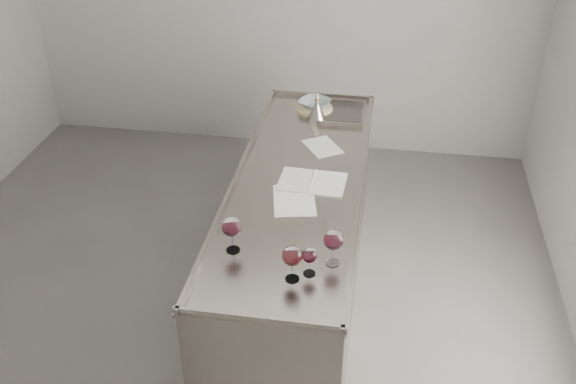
% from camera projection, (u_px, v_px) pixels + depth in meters
% --- Properties ---
extents(room_shell, '(4.54, 5.04, 2.84)m').
position_uv_depth(room_shell, '(196.00, 126.00, 3.34)').
color(room_shell, '#595553').
rests_on(room_shell, ground).
extents(counter, '(0.77, 2.42, 0.97)m').
position_uv_depth(counter, '(298.00, 243.00, 4.02)').
color(counter, gray).
rests_on(counter, ground).
extents(wine_glass_left, '(0.10, 0.10, 0.20)m').
position_uv_depth(wine_glass_left, '(232.00, 227.00, 3.13)').
color(wine_glass_left, white).
rests_on(wine_glass_left, counter).
extents(wine_glass_middle, '(0.10, 0.10, 0.19)m').
position_uv_depth(wine_glass_middle, '(292.00, 256.00, 2.95)').
color(wine_glass_middle, white).
rests_on(wine_glass_middle, counter).
extents(wine_glass_right, '(0.10, 0.10, 0.20)m').
position_uv_depth(wine_glass_right, '(333.00, 240.00, 3.04)').
color(wine_glass_right, white).
rests_on(wine_glass_right, counter).
extents(wine_glass_small, '(0.07, 0.07, 0.15)m').
position_uv_depth(wine_glass_small, '(310.00, 256.00, 2.99)').
color(wine_glass_small, white).
rests_on(wine_glass_small, counter).
extents(notebook, '(0.40, 0.28, 0.02)m').
position_uv_depth(notebook, '(312.00, 182.00, 3.74)').
color(notebook, white).
rests_on(notebook, counter).
extents(loose_paper_top, '(0.30, 0.32, 0.00)m').
position_uv_depth(loose_paper_top, '(323.00, 147.00, 4.11)').
color(loose_paper_top, silver).
rests_on(loose_paper_top, counter).
extents(loose_paper_under, '(0.29, 0.37, 0.00)m').
position_uv_depth(loose_paper_under, '(294.00, 200.00, 3.58)').
color(loose_paper_under, silver).
rests_on(loose_paper_under, counter).
extents(trivet, '(0.31, 0.31, 0.02)m').
position_uv_depth(trivet, '(315.00, 108.00, 4.57)').
color(trivet, beige).
rests_on(trivet, counter).
extents(ceramic_bowl, '(0.28, 0.28, 0.05)m').
position_uv_depth(ceramic_bowl, '(315.00, 104.00, 4.55)').
color(ceramic_bowl, '#8998A0').
rests_on(ceramic_bowl, trivet).
extents(wine_funnel, '(0.14, 0.14, 0.20)m').
position_uv_depth(wine_funnel, '(317.00, 112.00, 4.40)').
color(wine_funnel, '#B3AC9F').
rests_on(wine_funnel, counter).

